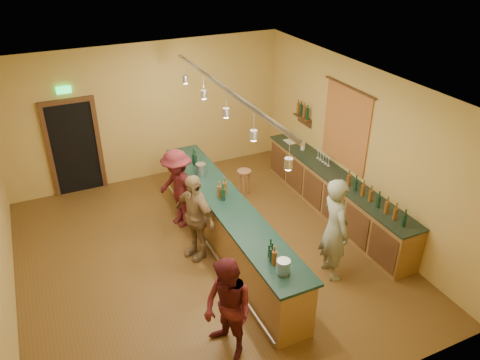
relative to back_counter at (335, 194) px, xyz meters
name	(u,v)px	position (x,y,z in m)	size (l,w,h in m)	color
floor	(205,255)	(-2.97, -0.18, -0.49)	(7.00, 7.00, 0.00)	brown
ceiling	(198,89)	(-2.97, -0.18, 2.71)	(6.50, 7.00, 0.02)	silver
wall_back	(147,113)	(-2.97, 3.32, 1.11)	(6.50, 0.02, 3.20)	gold
wall_front	(315,320)	(-2.97, -3.68, 1.11)	(6.50, 0.02, 3.20)	gold
wall_right	(358,146)	(0.28, -0.18, 1.11)	(0.02, 7.00, 3.20)	gold
doorway	(74,146)	(-4.67, 3.30, 0.64)	(1.15, 0.09, 2.48)	black
tapestry	(346,128)	(0.26, 0.22, 1.36)	(0.03, 1.40, 1.60)	#AA3222
bottle_shelf	(303,112)	(0.20, 1.72, 1.18)	(0.17, 0.55, 0.54)	#4B3116
back_counter	(335,194)	(0.00, 0.00, 0.00)	(0.60, 4.55, 1.27)	olive
tasting_bar	(228,223)	(-2.50, -0.18, 0.12)	(0.73, 5.10, 1.38)	olive
pendant_track	(226,99)	(-2.50, -0.18, 2.50)	(0.11, 4.60, 0.50)	silver
bartender	(335,229)	(-1.15, -1.57, 0.46)	(0.69, 0.45, 1.89)	gray
customer_a	(228,309)	(-3.46, -2.38, 0.32)	(0.78, 0.61, 1.61)	#59191E
customer_b	(195,217)	(-3.10, -0.09, 0.35)	(0.99, 0.41, 1.68)	#997A51
customer_c	(178,189)	(-3.05, 1.02, 0.34)	(1.07, 0.62, 1.66)	#59191E
bar_stool	(244,176)	(-1.38, 1.49, 0.00)	(0.31, 0.31, 0.63)	#8C5C3F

